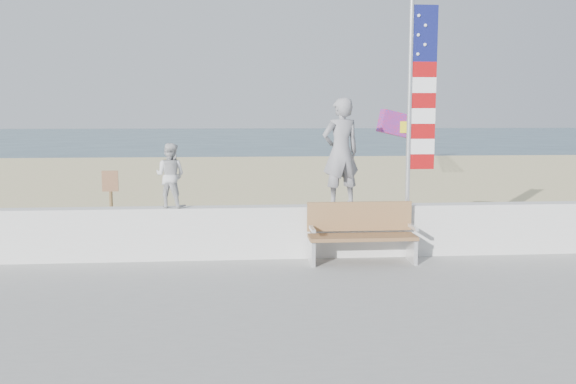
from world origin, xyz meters
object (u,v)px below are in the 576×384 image
Objects in this scene: bench at (361,232)px; child at (170,175)px; flag at (417,95)px; adult at (341,152)px.

child is at bearing 171.94° from bench.
child is 0.61× the size of bench.
adult is at bearing 179.99° from flag.
adult is 1.04× the size of bench.
child is at bearing 180.00° from flag.
child is 0.31× the size of flag.
adult is 0.53× the size of flag.
flag is at bearing 23.75° from bench.
bench is (3.21, -0.45, -0.94)m from child.
bench is at bearing -168.13° from child.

